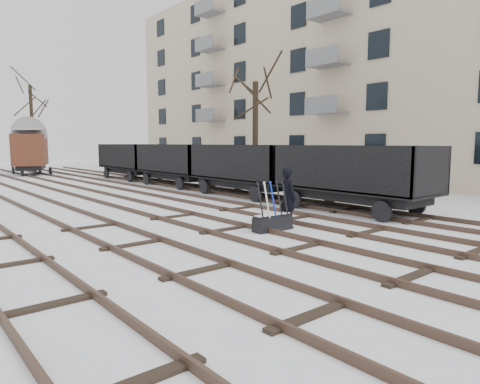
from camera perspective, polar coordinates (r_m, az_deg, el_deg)
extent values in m
plane|color=white|center=(10.96, 7.93, -7.54)|extent=(120.00, 120.00, 0.00)
cube|color=black|center=(9.70, -27.40, -9.95)|extent=(1.90, 0.20, 0.08)
cube|color=black|center=(21.70, -28.36, -1.05)|extent=(0.07, 52.00, 0.15)
cube|color=black|center=(22.02, -24.70, -0.76)|extent=(0.07, 52.00, 0.15)
cube|color=black|center=(10.69, -11.36, -7.83)|extent=(1.90, 0.20, 0.08)
cube|color=black|center=(22.47, -20.85, -0.45)|extent=(0.07, 52.00, 0.15)
cube|color=black|center=(22.97, -17.46, -0.18)|extent=(0.07, 52.00, 0.15)
cube|color=black|center=(12.35, 1.03, -5.74)|extent=(1.90, 0.20, 0.08)
cube|color=black|center=(23.60, -13.95, 0.10)|extent=(0.07, 52.00, 0.15)
cube|color=black|center=(24.25, -10.90, 0.35)|extent=(0.07, 52.00, 0.15)
cube|color=black|center=(14.45, 10.11, -4.03)|extent=(1.90, 0.20, 0.08)
cube|color=black|center=(25.03, -7.76, 0.60)|extent=(0.07, 52.00, 0.15)
cube|color=black|center=(25.82, -5.06, 0.82)|extent=(0.07, 52.00, 0.15)
cube|color=black|center=(16.82, 16.73, -2.71)|extent=(1.90, 0.20, 0.08)
cube|color=beige|center=(35.39, 13.44, 15.09)|extent=(10.00, 45.00, 16.00)
cube|color=black|center=(13.05, 4.35, -4.22)|extent=(1.31, 0.46, 0.44)
cube|color=black|center=(13.01, 4.36, -3.18)|extent=(1.31, 0.34, 0.06)
cube|color=white|center=(13.00, 4.36, -3.00)|extent=(1.26, 0.30, 0.03)
cylinder|color=black|center=(12.60, 2.70, -1.23)|extent=(0.06, 0.32, 1.08)
cylinder|color=silver|center=(12.77, 3.55, -1.13)|extent=(0.06, 0.32, 1.08)
cylinder|color=#0C22A3|center=(12.93, 4.38, -1.04)|extent=(0.06, 0.32, 1.08)
cylinder|color=black|center=(13.10, 5.19, -0.95)|extent=(0.06, 0.32, 1.08)
cylinder|color=black|center=(13.27, 5.97, -0.86)|extent=(0.06, 0.32, 1.08)
imported|color=black|center=(13.53, 6.37, -0.70)|extent=(0.57, 0.77, 1.91)
cube|color=black|center=(17.14, 14.78, -0.28)|extent=(2.00, 5.50, 0.42)
cube|color=black|center=(17.12, 14.80, 0.42)|extent=(2.50, 6.25, 0.13)
cube|color=black|center=(16.09, 12.40, 3.08)|extent=(0.10, 6.25, 1.67)
cube|color=black|center=(18.04, 17.09, 3.30)|extent=(0.10, 6.25, 1.67)
cube|color=white|center=(17.11, 14.81, 0.76)|extent=(2.25, 6.00, 0.06)
cylinder|color=black|center=(15.14, 18.37, -2.48)|extent=(0.13, 0.73, 0.73)
cylinder|color=black|center=(19.28, 11.90, -0.39)|extent=(0.13, 0.73, 0.73)
cube|color=black|center=(21.47, 0.76, 1.29)|extent=(2.00, 5.50, 0.42)
cube|color=black|center=(21.46, 0.76, 1.84)|extent=(2.50, 6.25, 0.13)
cube|color=black|center=(20.65, -1.78, 3.97)|extent=(0.10, 6.25, 1.67)
cube|color=black|center=(22.20, 3.12, 4.15)|extent=(0.10, 6.25, 1.67)
cube|color=white|center=(21.45, 0.76, 2.12)|extent=(2.25, 6.00, 0.06)
cylinder|color=black|center=(19.26, 2.02, -0.26)|extent=(0.13, 0.73, 0.73)
cylinder|color=black|center=(23.76, -0.27, 1.05)|extent=(0.13, 0.73, 0.73)
cube|color=black|center=(26.65, -8.21, 2.26)|extent=(2.00, 5.50, 0.42)
cube|color=black|center=(26.64, -8.22, 2.70)|extent=(2.50, 6.25, 0.13)
cube|color=black|center=(25.99, -10.51, 4.40)|extent=(0.10, 6.25, 1.67)
cube|color=black|center=(27.24, -6.10, 4.57)|extent=(0.10, 6.25, 1.67)
cube|color=white|center=(26.63, -8.22, 2.93)|extent=(2.25, 6.00, 0.06)
cylinder|color=black|center=(24.38, -8.04, 1.12)|extent=(0.13, 0.73, 0.73)
cylinder|color=black|center=(28.97, -8.34, 1.98)|extent=(0.13, 0.73, 0.73)
cube|color=black|center=(32.27, -14.18, 2.87)|extent=(2.00, 5.50, 0.42)
cube|color=black|center=(32.26, -14.19, 3.24)|extent=(2.50, 6.25, 0.13)
cube|color=black|center=(31.73, -16.19, 4.63)|extent=(0.10, 6.25, 1.67)
cube|color=black|center=(32.76, -12.33, 4.79)|extent=(0.10, 6.25, 1.67)
cube|color=white|center=(32.25, -14.19, 3.42)|extent=(2.25, 6.00, 0.06)
cylinder|color=black|center=(30.00, -14.48, 1.99)|extent=(0.13, 0.73, 0.73)
cylinder|color=black|center=(34.59, -13.88, 2.59)|extent=(0.13, 0.73, 0.73)
cube|color=black|center=(39.76, -26.06, 3.00)|extent=(3.21, 4.65, 0.39)
cube|color=#471E15|center=(39.71, -26.17, 5.09)|extent=(3.85, 5.36, 2.52)
cube|color=white|center=(39.72, -26.28, 7.40)|extent=(3.55, 5.05, 0.04)
cylinder|color=black|center=(38.02, -27.04, 2.37)|extent=(0.12, 0.68, 0.68)
cylinder|color=black|center=(41.54, -25.12, 2.77)|extent=(0.12, 0.68, 0.68)
cylinder|color=black|center=(22.75, 2.05, 7.22)|extent=(0.30, 0.30, 5.83)
cylinder|color=black|center=(42.70, -25.95, 7.54)|extent=(0.30, 0.30, 7.71)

